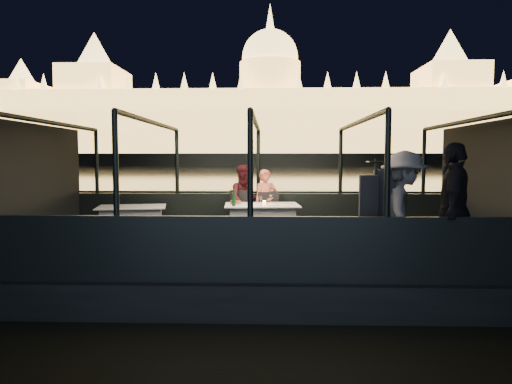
{
  "coord_description": "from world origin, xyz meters",
  "views": [
    {
      "loc": [
        0.27,
        -8.03,
        2.16
      ],
      "look_at": [
        0.0,
        0.4,
        1.55
      ],
      "focal_mm": 32.0,
      "sensor_mm": 36.0,
      "label": 1
    }
  ],
  "objects_px": {
    "dining_table_aft": "(132,222)",
    "passenger_stripe": "(404,215)",
    "chair_port_left": "(239,217)",
    "passenger_dark": "(453,217)",
    "chair_port_right": "(268,217)",
    "coat_stand": "(375,212)",
    "wine_bottle": "(234,198)",
    "dining_table_central": "(262,223)",
    "person_woman_coral": "(266,202)",
    "person_man_maroon": "(245,202)"
  },
  "relations": [
    {
      "from": "dining_table_aft",
      "to": "passenger_stripe",
      "type": "height_order",
      "value": "passenger_stripe"
    },
    {
      "from": "chair_port_left",
      "to": "passenger_dark",
      "type": "xyz_separation_m",
      "value": [
        3.21,
        -3.0,
        0.4
      ]
    },
    {
      "from": "chair_port_left",
      "to": "passenger_stripe",
      "type": "distance_m",
      "value": 3.83
    },
    {
      "from": "chair_port_right",
      "to": "coat_stand",
      "type": "distance_m",
      "value": 3.28
    },
    {
      "from": "chair_port_left",
      "to": "coat_stand",
      "type": "bearing_deg",
      "value": -28.4
    },
    {
      "from": "coat_stand",
      "to": "wine_bottle",
      "type": "bearing_deg",
      "value": 136.6
    },
    {
      "from": "passenger_dark",
      "to": "wine_bottle",
      "type": "relative_size",
      "value": 5.94
    },
    {
      "from": "chair_port_right",
      "to": "dining_table_central",
      "type": "bearing_deg",
      "value": -107.59
    },
    {
      "from": "person_woman_coral",
      "to": "passenger_stripe",
      "type": "bearing_deg",
      "value": -76.51
    },
    {
      "from": "chair_port_right",
      "to": "person_woman_coral",
      "type": "distance_m",
      "value": 0.41
    },
    {
      "from": "chair_port_left",
      "to": "chair_port_right",
      "type": "bearing_deg",
      "value": 24.64
    },
    {
      "from": "dining_table_aft",
      "to": "passenger_stripe",
      "type": "distance_m",
      "value": 5.35
    },
    {
      "from": "chair_port_right",
      "to": "coat_stand",
      "type": "bearing_deg",
      "value": -63.61
    },
    {
      "from": "coat_stand",
      "to": "passenger_stripe",
      "type": "xyz_separation_m",
      "value": [
        0.43,
        0.05,
        -0.05
      ]
    },
    {
      "from": "chair_port_left",
      "to": "coat_stand",
      "type": "distance_m",
      "value": 3.61
    },
    {
      "from": "dining_table_central",
      "to": "coat_stand",
      "type": "height_order",
      "value": "coat_stand"
    },
    {
      "from": "person_man_maroon",
      "to": "chair_port_right",
      "type": "bearing_deg",
      "value": -44.73
    },
    {
      "from": "person_man_maroon",
      "to": "passenger_stripe",
      "type": "height_order",
      "value": "passenger_stripe"
    },
    {
      "from": "person_woman_coral",
      "to": "passenger_stripe",
      "type": "relative_size",
      "value": 0.81
    },
    {
      "from": "dining_table_central",
      "to": "chair_port_left",
      "type": "distance_m",
      "value": 0.66
    },
    {
      "from": "dining_table_central",
      "to": "person_woman_coral",
      "type": "height_order",
      "value": "person_woman_coral"
    },
    {
      "from": "person_woman_coral",
      "to": "passenger_stripe",
      "type": "height_order",
      "value": "passenger_stripe"
    },
    {
      "from": "chair_port_left",
      "to": "passenger_dark",
      "type": "distance_m",
      "value": 4.41
    },
    {
      "from": "dining_table_central",
      "to": "passenger_stripe",
      "type": "bearing_deg",
      "value": -48.35
    },
    {
      "from": "dining_table_central",
      "to": "wine_bottle",
      "type": "distance_m",
      "value": 0.82
    },
    {
      "from": "chair_port_right",
      "to": "passenger_stripe",
      "type": "height_order",
      "value": "passenger_stripe"
    },
    {
      "from": "coat_stand",
      "to": "passenger_dark",
      "type": "xyz_separation_m",
      "value": [
        1.06,
        -0.14,
        -0.05
      ]
    },
    {
      "from": "coat_stand",
      "to": "passenger_stripe",
      "type": "height_order",
      "value": "passenger_stripe"
    },
    {
      "from": "person_man_maroon",
      "to": "wine_bottle",
      "type": "distance_m",
      "value": 1.08
    },
    {
      "from": "chair_port_right",
      "to": "passenger_dark",
      "type": "relative_size",
      "value": 0.5
    },
    {
      "from": "chair_port_left",
      "to": "person_woman_coral",
      "type": "distance_m",
      "value": 0.69
    },
    {
      "from": "chair_port_left",
      "to": "person_man_maroon",
      "type": "height_order",
      "value": "person_man_maroon"
    },
    {
      "from": "person_woman_coral",
      "to": "person_man_maroon",
      "type": "relative_size",
      "value": 0.94
    },
    {
      "from": "dining_table_central",
      "to": "person_woman_coral",
      "type": "xyz_separation_m",
      "value": [
        0.07,
        0.72,
        0.36
      ]
    },
    {
      "from": "person_man_maroon",
      "to": "wine_bottle",
      "type": "relative_size",
      "value": 4.81
    },
    {
      "from": "dining_table_central",
      "to": "passenger_dark",
      "type": "height_order",
      "value": "passenger_dark"
    },
    {
      "from": "dining_table_aft",
      "to": "wine_bottle",
      "type": "distance_m",
      "value": 2.21
    },
    {
      "from": "passenger_stripe",
      "to": "coat_stand",
      "type": "bearing_deg",
      "value": 111.22
    },
    {
      "from": "chair_port_left",
      "to": "wine_bottle",
      "type": "xyz_separation_m",
      "value": [
        -0.05,
        -0.78,
        0.47
      ]
    },
    {
      "from": "coat_stand",
      "to": "passenger_dark",
      "type": "height_order",
      "value": "passenger_dark"
    },
    {
      "from": "coat_stand",
      "to": "passenger_dark",
      "type": "distance_m",
      "value": 1.07
    },
    {
      "from": "dining_table_aft",
      "to": "chair_port_right",
      "type": "xyz_separation_m",
      "value": [
        2.76,
        0.35,
        0.06
      ]
    },
    {
      "from": "wine_bottle",
      "to": "passenger_stripe",
      "type": "bearing_deg",
      "value": -37.64
    },
    {
      "from": "passenger_stripe",
      "to": "wine_bottle",
      "type": "relative_size",
      "value": 5.58
    },
    {
      "from": "person_woman_coral",
      "to": "wine_bottle",
      "type": "distance_m",
      "value": 1.22
    },
    {
      "from": "coat_stand",
      "to": "passenger_stripe",
      "type": "bearing_deg",
      "value": 7.28
    },
    {
      "from": "chair_port_right",
      "to": "person_man_maroon",
      "type": "distance_m",
      "value": 0.64
    },
    {
      "from": "coat_stand",
      "to": "person_man_maroon",
      "type": "bearing_deg",
      "value": 123.02
    },
    {
      "from": "wine_bottle",
      "to": "chair_port_left",
      "type": "bearing_deg",
      "value": 86.57
    },
    {
      "from": "chair_port_right",
      "to": "chair_port_left",
      "type": "bearing_deg",
      "value": 178.05
    }
  ]
}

